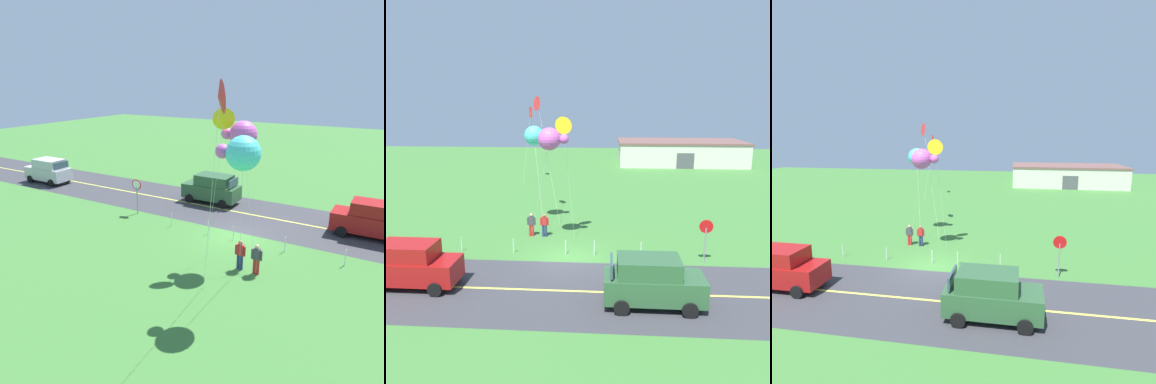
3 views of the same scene
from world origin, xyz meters
The scene contains 19 objects.
ground_plane centered at (0.00, 0.00, -0.05)m, with size 120.00×120.00×0.10m, color #3D7533.
asphalt_road centered at (0.00, -4.00, 0.00)m, with size 120.00×7.00×0.00m, color #38383D.
road_centre_stripe centered at (0.00, -4.00, 0.01)m, with size 120.00×0.16×0.00m, color #E5E04C.
car_suv_foreground centered at (4.28, -5.08, 1.15)m, with size 4.40×2.12×2.24m.
car_parked_west_near centered at (-7.20, -4.03, 1.15)m, with size 4.40×2.12×2.24m.
stop_sign centered at (7.76, -0.10, 1.80)m, with size 0.76×0.08×2.56m.
person_adult_near centered at (-1.92, 3.83, 0.86)m, with size 0.58×0.22×1.60m.
person_adult_companion centered at (-2.82, 3.88, 0.86)m, with size 0.58×0.22×1.60m.
kite_red_low centered at (-2.91, 6.54, 6.60)m, with size 1.90×3.41×7.30m.
kite_blue_mid centered at (-1.24, 2.57, 6.70)m, with size 2.72×2.02×7.41m.
kite_yellow_high centered at (-3.08, 8.91, 8.80)m, with size 2.37×3.15×9.39m.
kite_green_far centered at (-0.52, 3.22, 7.46)m, with size 1.27×0.86×8.03m.
kite_pink_drift centered at (-6.60, 24.15, 7.74)m, with size 0.88×2.91×8.52m.
warehouse_distant centered at (13.13, 38.62, 1.75)m, with size 18.36×10.20×3.50m.
fence_post_0 centered at (-6.52, 0.70, 0.45)m, with size 0.05×0.05×0.90m, color silver.
fence_post_1 centered at (-3.32, 0.70, 0.45)m, with size 0.05×0.05×0.90m, color silver.
fence_post_2 centered at (-0.15, 0.70, 0.45)m, with size 0.05×0.05×0.90m, color silver.
fence_post_3 centered at (1.56, 0.70, 0.45)m, with size 0.05×0.05×0.90m, color silver.
fence_post_4 centered at (4.30, 0.70, 0.45)m, with size 0.05×0.05×0.90m, color silver.
Camera 2 is at (2.18, -21.25, 8.76)m, focal length 36.66 mm.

